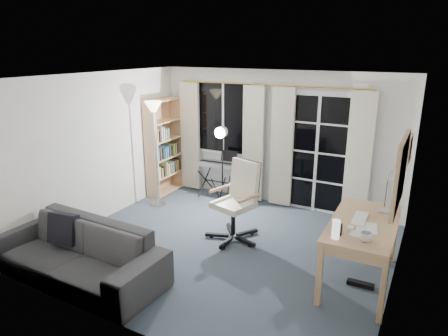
% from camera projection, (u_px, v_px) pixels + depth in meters
% --- Properties ---
extents(floor, '(4.50, 4.00, 0.02)m').
position_uv_depth(floor, '(223.00, 247.00, 5.76)').
color(floor, '#3B4756').
rests_on(floor, ground).
extents(window, '(1.20, 0.08, 1.40)m').
position_uv_depth(window, '(224.00, 118.00, 7.46)').
color(window, white).
rests_on(window, floor).
extents(french_door, '(1.32, 0.09, 2.11)m').
position_uv_depth(french_door, '(317.00, 154.00, 6.78)').
color(french_door, white).
rests_on(french_door, floor).
extents(curtains, '(3.60, 0.07, 2.13)m').
position_uv_depth(curtains, '(267.00, 145.00, 7.08)').
color(curtains, gold).
rests_on(curtains, floor).
extents(bookshelf, '(0.32, 0.87, 1.85)m').
position_uv_depth(bookshelf, '(163.00, 149.00, 7.70)').
color(bookshelf, tan).
rests_on(bookshelf, floor).
extents(torchiere_lamp, '(0.38, 0.38, 1.88)m').
position_uv_depth(torchiere_lamp, '(154.00, 123.00, 6.86)').
color(torchiere_lamp, '#B2B2B7').
rests_on(torchiere_lamp, floor).
extents(keyboard_piano, '(1.20, 0.61, 0.86)m').
position_uv_depth(keyboard_piano, '(227.00, 166.00, 7.38)').
color(keyboard_piano, black).
rests_on(keyboard_piano, floor).
extents(studio_light, '(0.29, 0.30, 1.52)m').
position_uv_depth(studio_light, '(221.00, 142.00, 6.76)').
color(studio_light, black).
rests_on(studio_light, floor).
extents(office_chair, '(0.82, 0.82, 1.18)m').
position_uv_depth(office_chair, '(240.00, 194.00, 5.88)').
color(office_chair, black).
rests_on(office_chair, floor).
extents(desk, '(0.78, 1.50, 0.79)m').
position_uv_depth(desk, '(363.00, 230.00, 4.72)').
color(desk, tan).
rests_on(desk, floor).
extents(monitor, '(0.19, 0.57, 0.50)m').
position_uv_depth(monitor, '(390.00, 189.00, 4.89)').
color(monitor, silver).
rests_on(monitor, desk).
extents(desk_clutter, '(0.45, 0.90, 1.00)m').
position_uv_depth(desk_clutter, '(353.00, 242.00, 4.57)').
color(desk_clutter, white).
rests_on(desk_clutter, desk).
extents(mug, '(0.13, 0.11, 0.13)m').
position_uv_depth(mug, '(366.00, 236.00, 4.20)').
color(mug, silver).
rests_on(mug, desk).
extents(wall_mirror, '(0.04, 0.94, 0.74)m').
position_uv_depth(wall_mirror, '(400.00, 173.00, 4.00)').
color(wall_mirror, tan).
rests_on(wall_mirror, floor).
extents(framed_print, '(0.03, 0.42, 0.32)m').
position_uv_depth(framed_print, '(409.00, 149.00, 4.74)').
color(framed_print, tan).
rests_on(framed_print, floor).
extents(wall_shelf, '(0.16, 0.30, 0.18)m').
position_uv_depth(wall_shelf, '(405.00, 154.00, 5.25)').
color(wall_shelf, tan).
rests_on(wall_shelf, floor).
extents(sofa, '(2.34, 0.74, 0.91)m').
position_uv_depth(sofa, '(75.00, 244.00, 4.88)').
color(sofa, '#302F32').
rests_on(sofa, floor).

